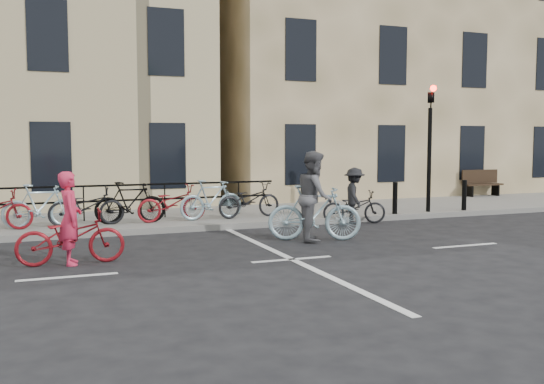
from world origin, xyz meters
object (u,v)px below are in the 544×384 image
object	(u,v)px
cyclist_dark	(354,202)
bench	(481,182)
traffic_light	(430,132)
cyclist_grey	(315,205)
cyclist_pink	(71,232)

from	to	relation	value
cyclist_dark	bench	bearing A→B (deg)	-44.74
traffic_light	cyclist_dark	xyz separation A→B (m)	(-2.70, -0.44, -1.86)
bench	cyclist_grey	world-z (taller)	cyclist_grey
cyclist_pink	cyclist_dark	distance (m)	7.91
cyclist_grey	cyclist_dark	bearing A→B (deg)	-23.91
cyclist_grey	cyclist_dark	world-z (taller)	cyclist_grey
traffic_light	cyclist_dark	world-z (taller)	traffic_light
traffic_light	cyclist_grey	bearing A→B (deg)	-152.39
bench	cyclist_dark	bearing A→B (deg)	-152.93
bench	cyclist_dark	distance (m)	8.42
traffic_light	bench	size ratio (longest dim) A/B	2.44
bench	cyclist_grey	bearing A→B (deg)	-148.45
cyclist_grey	cyclist_dark	size ratio (longest dim) A/B	1.20
bench	cyclist_pink	world-z (taller)	cyclist_pink
cyclist_dark	cyclist_grey	bearing A→B (deg)	152.25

